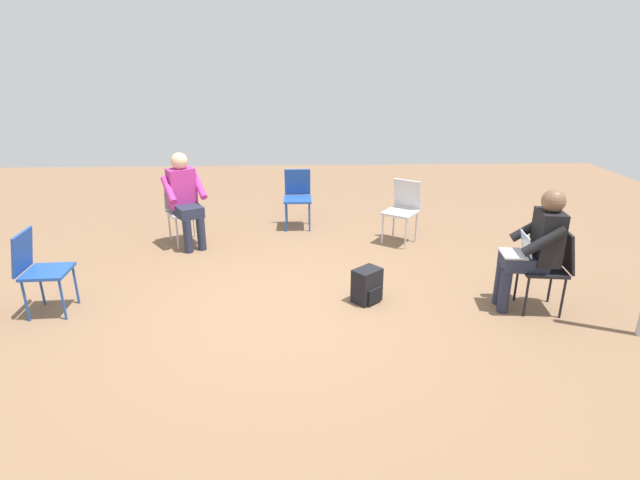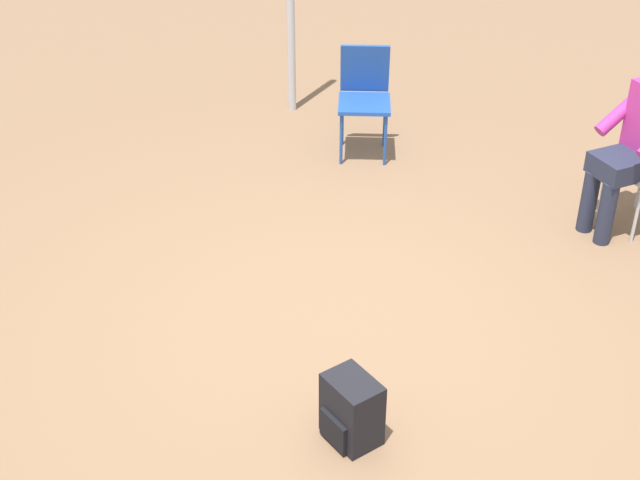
{
  "view_description": "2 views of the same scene",
  "coord_description": "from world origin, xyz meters",
  "views": [
    {
      "loc": [
        4.53,
        0.17,
        2.39
      ],
      "look_at": [
        -0.34,
        0.36,
        0.6
      ],
      "focal_mm": 28.0,
      "sensor_mm": 36.0,
      "label": 1
    },
    {
      "loc": [
        -0.26,
        4.09,
        3.2
      ],
      "look_at": [
        0.09,
        0.35,
        0.84
      ],
      "focal_mm": 50.0,
      "sensor_mm": 36.0,
      "label": 2
    }
  ],
  "objects": [
    {
      "name": "chair_south",
      "position": [
        0.01,
        -2.37,
        0.5
      ],
      "size": [
        0.42,
        0.45,
        0.85
      ],
      "rotation": [
        0.0,
        0.0,
        0.05
      ],
      "color": "#1E4799",
      "rests_on": "ground"
    },
    {
      "name": "person_in_magenta",
      "position": [
        -1.85,
        -1.35,
        0.69
      ],
      "size": [
        0.63,
        0.62,
        1.24
      ],
      "rotation": [
        0.0,
        0.0,
        -1.04
      ],
      "color": "#23283D",
      "rests_on": "ground"
    },
    {
      "name": "chair_southwest",
      "position": [
        -1.99,
        -1.43,
        0.5
      ],
      "size": [
        0.57,
        0.56,
        0.85
      ],
      "rotation": [
        0.0,
        0.0,
        -1.04
      ],
      "color": "#B7B7BC",
      "rests_on": "ground"
    },
    {
      "name": "ground_plane",
      "position": [
        0.0,
        0.0,
        0.0
      ],
      "size": [
        14.15,
        14.15,
        0.0
      ],
      "primitive_type": "plane",
      "color": "brown"
    },
    {
      "name": "person_with_laptop",
      "position": [
        0.11,
        2.44,
        0.69
      ],
      "size": [
        0.54,
        0.56,
        1.24
      ],
      "rotation": [
        0.0,
        0.0,
        3.01
      ],
      "color": "#23283D",
      "rests_on": "ground"
    },
    {
      "name": "chair_west",
      "position": [
        -2.6,
        0.12,
        0.5
      ],
      "size": [
        0.44,
        0.4,
        0.85
      ],
      "rotation": [
        0.0,
        0.0,
        -1.57
      ],
      "color": "#1E4799",
      "rests_on": "ground"
    },
    {
      "name": "chair_north",
      "position": [
        0.14,
        2.61,
        0.5
      ],
      "size": [
        0.45,
        0.48,
        0.85
      ],
      "rotation": [
        0.0,
        0.0,
        3.01
      ],
      "color": "black",
      "rests_on": "ground"
    },
    {
      "name": "backpack_near_laptop_user",
      "position": [
        -0.11,
        0.84,
        0.16
      ],
      "size": [
        0.33,
        0.34,
        0.36
      ],
      "rotation": [
        0.0,
        0.0,
        5.43
      ],
      "color": "black",
      "rests_on": "ground"
    },
    {
      "name": "chair_northwest",
      "position": [
        -1.87,
        1.54,
        0.5
      ],
      "size": [
        0.58,
        0.57,
        0.85
      ],
      "rotation": [
        0.0,
        0.0,
        -2.2
      ],
      "color": "#B7B7BC",
      "rests_on": "ground"
    }
  ]
}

